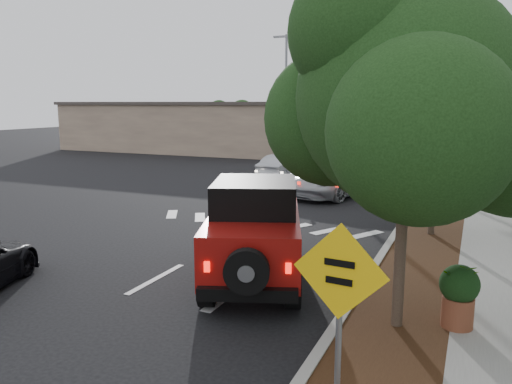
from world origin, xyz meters
The scene contains 17 objects.
ground centered at (0.00, 0.00, 0.00)m, with size 120.00×120.00×0.00m, color black.
curb centered at (4.60, 12.00, 0.07)m, with size 0.20×70.00×0.15m, color #9E9B93.
planting_strip centered at (5.60, 12.00, 0.06)m, with size 1.80×70.00×0.12m, color black.
sidewalk centered at (7.50, 12.00, 0.06)m, with size 2.00×70.00×0.12m, color gray.
commercial_building centered at (-16.00, 30.00, 2.00)m, with size 22.00×12.00×4.00m, color #836C5A.
transmission_tower centered at (6.00, 48.00, 0.00)m, with size 7.00×4.00×28.00m, color slate, non-canonical shape.
street_tree_near centered at (5.60, -0.50, 0.00)m, with size 3.80×3.80×5.92m, color black, non-canonical shape.
street_tree_mid centered at (5.60, 6.50, 0.00)m, with size 3.20×3.20×5.32m, color black, non-canonical shape.
street_tree_far centered at (5.60, 13.00, 0.00)m, with size 3.40×3.40×5.62m, color black, non-canonical shape.
light_pole_a centered at (-6.50, 26.00, 0.00)m, with size 2.00×0.22×9.00m, color slate, non-canonical shape.
light_pole_b centered at (-7.50, 38.00, 0.00)m, with size 2.00×0.22×9.00m, color slate, non-canonical shape.
red_jeep centered at (2.13, 0.94, 1.19)m, with size 3.36×4.77×2.34m.
silver_suv_ahead centered at (0.94, 12.48, 0.80)m, with size 2.65×5.75×1.60m, color #A9ABB1.
silver_sedan_oncoming centered at (-2.83, 16.03, 0.66)m, with size 1.40×4.01×1.32m, color #ADAFB5.
parked_suv centered at (-10.61, 26.09, 0.83)m, with size 1.96×4.87×1.66m, color #B4B6BD.
speed_hump_sign centered at (5.30, -3.65, 1.78)m, with size 1.20×0.15×2.56m.
terracotta_planter centered at (6.60, -0.14, 0.82)m, with size 0.70×0.70×1.21m.
Camera 1 is at (6.70, -9.31, 4.10)m, focal length 35.00 mm.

